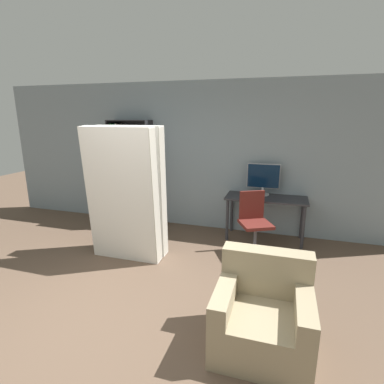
{
  "coord_description": "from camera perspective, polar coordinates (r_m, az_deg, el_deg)",
  "views": [
    {
      "loc": [
        1.63,
        -2.17,
        2.09
      ],
      "look_at": [
        0.43,
        1.73,
        1.05
      ],
      "focal_mm": 28.0,
      "sensor_mm": 36.0,
      "label": 1
    }
  ],
  "objects": [
    {
      "name": "ground_plane",
      "position": [
        3.43,
        -17.08,
        -24.02
      ],
      "size": [
        16.0,
        16.0,
        0.0
      ],
      "primitive_type": "plane",
      "color": "brown"
    },
    {
      "name": "mattress_near",
      "position": [
        4.38,
        -13.11,
        -0.73
      ],
      "size": [
        1.06,
        0.32,
        1.97
      ],
      "color": "silver",
      "rests_on": "ground"
    },
    {
      "name": "wall_back",
      "position": [
        5.64,
        0.11,
        6.77
      ],
      "size": [
        8.0,
        0.06,
        2.7
      ],
      "color": "gray",
      "rests_on": "ground"
    },
    {
      "name": "bookshelf",
      "position": [
        6.05,
        -12.15,
        3.68
      ],
      "size": [
        0.82,
        0.34,
        2.01
      ],
      "color": "black",
      "rests_on": "ground"
    },
    {
      "name": "desk",
      "position": [
        5.24,
        13.88,
        -2.08
      ],
      "size": [
        1.35,
        0.57,
        0.76
      ],
      "color": "#2D2D33",
      "rests_on": "ground"
    },
    {
      "name": "office_chair",
      "position": [
        4.76,
        11.74,
        -6.81
      ],
      "size": [
        0.59,
        0.59,
        0.96
      ],
      "color": "#4C4C51",
      "rests_on": "ground"
    },
    {
      "name": "armchair",
      "position": [
        3.05,
        13.35,
        -21.69
      ],
      "size": [
        0.85,
        0.8,
        0.85
      ],
      "color": "gray",
      "rests_on": "ground"
    },
    {
      "name": "mattress_far",
      "position": [
        4.62,
        -11.4,
        0.11
      ],
      "size": [
        1.06,
        0.25,
        1.96
      ],
      "color": "silver",
      "rests_on": "ground"
    },
    {
      "name": "monitor",
      "position": [
        5.3,
        13.42,
        2.63
      ],
      "size": [
        0.56,
        0.23,
        0.54
      ],
      "color": "#B7B7BC",
      "rests_on": "desk"
    }
  ]
}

